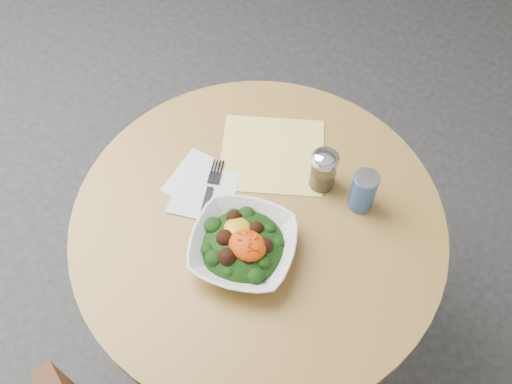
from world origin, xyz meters
TOP-DOWN VIEW (x-y plane):
  - ground at (0.00, 0.00)m, footprint 6.00×6.00m
  - table at (0.00, 0.00)m, footprint 0.90×0.90m
  - cloth_napkin at (-0.08, 0.18)m, footprint 0.35×0.34m
  - paper_napkins at (-0.17, -0.00)m, footprint 0.20×0.20m
  - salad_bowl at (0.02, -0.09)m, footprint 0.30×0.30m
  - fork at (-0.14, -0.01)m, footprint 0.11×0.22m
  - spice_shaker at (0.07, 0.18)m, footprint 0.07×0.07m
  - beverage_can at (0.18, 0.18)m, footprint 0.06×0.06m

SIDE VIEW (x-z plane):
  - ground at x=0.00m, z-range 0.00..0.00m
  - table at x=0.00m, z-range 0.18..0.93m
  - cloth_napkin at x=-0.08m, z-range 0.75..0.75m
  - paper_napkins at x=-0.17m, z-range 0.75..0.75m
  - fork at x=-0.14m, z-range 0.75..0.76m
  - salad_bowl at x=0.02m, z-range 0.74..0.83m
  - beverage_can at x=0.18m, z-range 0.75..0.87m
  - spice_shaker at x=0.07m, z-range 0.75..0.87m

